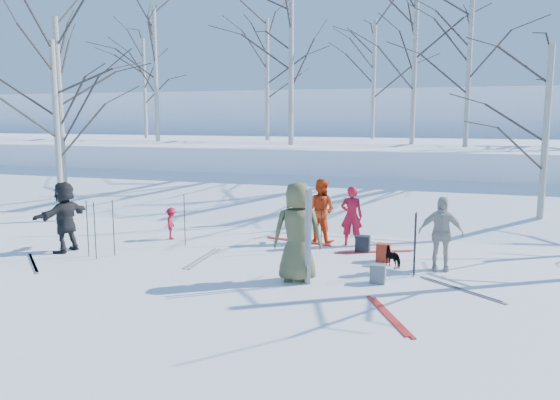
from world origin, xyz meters
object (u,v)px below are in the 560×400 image
(dog, at_px, (394,257))
(backpack_dark, at_px, (363,244))
(skier_grey_west, at_px, (65,217))
(backpack_grey, at_px, (378,274))
(skier_olive_center, at_px, (298,232))
(backpack_red, at_px, (383,253))
(skier_red_seated, at_px, (172,223))
(skier_cream_east, at_px, (441,233))
(skier_red_north, at_px, (351,216))
(skier_redor_behind, at_px, (321,210))

(dog, height_order, backpack_dark, dog)
(skier_grey_west, bearing_deg, backpack_grey, 94.44)
(backpack_dark, bearing_deg, backpack_grey, -73.69)
(skier_olive_center, relative_size, backpack_red, 4.79)
(skier_red_seated, distance_m, backpack_red, 5.77)
(backpack_dark, bearing_deg, skier_red_seated, -177.52)
(backpack_red, bearing_deg, skier_red_seated, 174.60)
(skier_cream_east, xyz_separation_m, backpack_red, (-1.24, 0.31, -0.59))
(backpack_grey, xyz_separation_m, backpack_dark, (-0.72, 2.46, 0.01))
(skier_red_north, relative_size, skier_red_seated, 1.78)
(skier_red_north, xyz_separation_m, skier_cream_east, (2.24, -1.65, 0.03))
(dog, bearing_deg, skier_olive_center, -6.38)
(skier_olive_center, xyz_separation_m, backpack_dark, (0.85, 2.80, -0.81))
(skier_red_seated, relative_size, skier_grey_west, 0.50)
(skier_cream_east, bearing_deg, dog, 177.45)
(skier_red_north, relative_size, dog, 2.91)
(skier_red_seated, relative_size, backpack_grey, 2.28)
(dog, bearing_deg, backpack_red, -104.75)
(skier_grey_west, bearing_deg, skier_redor_behind, 124.10)
(backpack_grey, bearing_deg, skier_cream_east, 50.87)
(skier_red_seated, height_order, backpack_red, skier_red_seated)
(skier_grey_west, height_order, backpack_dark, skier_grey_west)
(skier_olive_center, bearing_deg, skier_cream_east, -162.60)
(skier_red_north, height_order, backpack_dark, skier_red_north)
(skier_olive_center, relative_size, backpack_grey, 5.29)
(skier_olive_center, relative_size, skier_grey_west, 1.16)
(skier_grey_west, relative_size, backpack_red, 4.12)
(skier_cream_east, height_order, backpack_red, skier_cream_east)
(skier_red_north, xyz_separation_m, skier_redor_behind, (-0.86, 0.20, 0.07))
(backpack_red, bearing_deg, backpack_grey, -86.10)
(skier_cream_east, relative_size, dog, 3.03)
(skier_olive_center, height_order, backpack_grey, skier_olive_center)
(skier_red_north, xyz_separation_m, backpack_grey, (1.12, -3.03, -0.58))
(skier_redor_behind, bearing_deg, skier_cream_east, 165.68)
(backpack_grey, bearing_deg, dog, 83.19)
(skier_red_north, xyz_separation_m, backpack_dark, (0.40, -0.57, -0.57))
(skier_cream_east, bearing_deg, backpack_red, 159.12)
(backpack_grey, bearing_deg, skier_grey_west, 178.33)
(backpack_grey, bearing_deg, backpack_red, 93.90)
(skier_olive_center, relative_size, skier_cream_east, 1.25)
(skier_olive_center, xyz_separation_m, backpack_grey, (1.57, 0.34, -0.82))
(skier_cream_east, distance_m, backpack_dark, 2.22)
(skier_red_seated, bearing_deg, backpack_dark, -110.58)
(skier_redor_behind, distance_m, skier_red_seated, 4.03)
(backpack_red, bearing_deg, skier_grey_west, -168.92)
(skier_red_north, distance_m, skier_red_seated, 4.82)
(backpack_grey, bearing_deg, skier_red_north, 110.24)
(skier_redor_behind, bearing_deg, skier_grey_west, 44.42)
(skier_redor_behind, height_order, skier_cream_east, skier_redor_behind)
(skier_cream_east, distance_m, backpack_red, 1.41)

